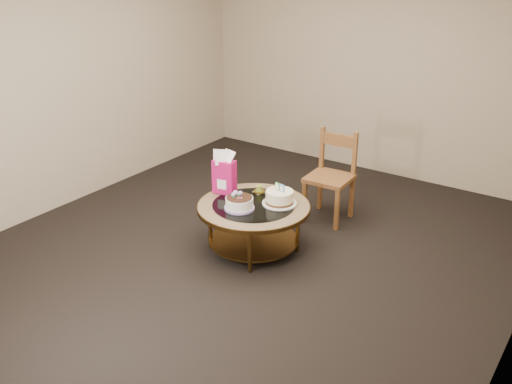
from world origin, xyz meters
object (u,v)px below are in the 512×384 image
Objects in this scene: cream_cake at (279,198)px; dining_chair at (331,176)px; coffee_table at (254,212)px; gift_bag at (224,172)px; decorated_cake at (239,204)px.

dining_chair is at bearing 95.79° from cream_cake.
gift_bag is at bearing 170.71° from coffee_table.
cream_cake is (0.23, 0.29, 0.01)m from decorated_cake.
dining_chair is (0.26, 0.99, 0.08)m from coffee_table.
decorated_cake is at bearing -108.14° from coffee_table.
decorated_cake is 0.65× the size of gift_bag.
dining_chair reaches higher than gift_bag.
gift_bag is at bearing -126.45° from dining_chair.
cream_cake is (0.18, 0.14, 0.14)m from coffee_table.
coffee_table is 1.13× the size of dining_chair.
decorated_cake is at bearing -107.46° from dining_chair.
cream_cake is at bearing 50.88° from decorated_cake.
dining_chair is at bearing 75.52° from coffee_table.
cream_cake is 0.86m from dining_chair.
cream_cake is at bearing -97.25° from dining_chair.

